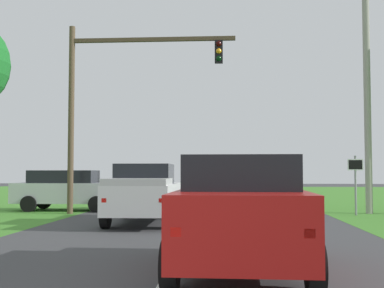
# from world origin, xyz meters

# --- Properties ---
(ground_plane) EXTENTS (120.00, 120.00, 0.00)m
(ground_plane) POSITION_xyz_m (0.00, 9.12, 0.00)
(ground_plane) COLOR #424244
(red_suv_near) EXTENTS (2.36, 4.54, 1.95)m
(red_suv_near) POSITION_xyz_m (1.20, 4.66, 1.03)
(red_suv_near) COLOR #9E1411
(red_suv_near) RESTS_ON ground_plane
(pickup_truck_lead) EXTENTS (2.27, 5.41, 1.95)m
(pickup_truck_lead) POSITION_xyz_m (-1.71, 12.63, 1.00)
(pickup_truck_lead) COLOR silver
(pickup_truck_lead) RESTS_ON ground_plane
(traffic_light) EXTENTS (6.82, 0.40, 7.67)m
(traffic_light) POSITION_xyz_m (-3.63, 16.24, 5.02)
(traffic_light) COLOR brown
(traffic_light) RESTS_ON ground_plane
(keep_moving_sign) EXTENTS (0.60, 0.09, 2.32)m
(keep_moving_sign) POSITION_xyz_m (5.98, 16.17, 1.49)
(keep_moving_sign) COLOR gray
(keep_moving_sign) RESTS_ON ground_plane
(crossing_suv_far) EXTENTS (4.70, 2.13, 1.76)m
(crossing_suv_far) POSITION_xyz_m (-6.00, 17.97, 0.93)
(crossing_suv_far) COLOR silver
(crossing_suv_far) RESTS_ON ground_plane
(utility_pole_right) EXTENTS (0.28, 0.28, 9.12)m
(utility_pole_right) POSITION_xyz_m (6.74, 17.12, 4.56)
(utility_pole_right) COLOR #9E998E
(utility_pole_right) RESTS_ON ground_plane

